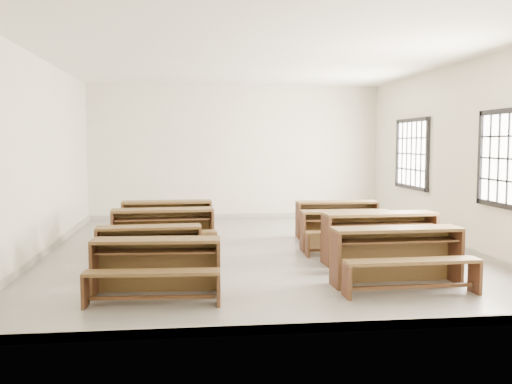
{
  "coord_description": "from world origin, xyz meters",
  "views": [
    {
      "loc": [
        -1.12,
        -9.52,
        1.84
      ],
      "look_at": [
        0.0,
        0.0,
        1.0
      ],
      "focal_mm": 40.0,
      "sensor_mm": 36.0,
      "label": 1
    }
  ],
  "objects": [
    {
      "name": "desk_set_2",
      "position": [
        -1.56,
        -0.14,
        0.43
      ],
      "size": [
        1.71,
        0.96,
        0.75
      ],
      "rotation": [
        0.0,
        0.0,
        0.06
      ],
      "color": "brown",
      "rests_on": "ground"
    },
    {
      "name": "desk_set_4",
      "position": [
        1.52,
        -2.6,
        0.44
      ],
      "size": [
        1.68,
        0.9,
        0.75
      ],
      "rotation": [
        0.0,
        0.0,
        0.02
      ],
      "color": "brown",
      "rests_on": "ground"
    },
    {
      "name": "room",
      "position": [
        0.09,
        0.0,
        2.14
      ],
      "size": [
        8.5,
        8.5,
        3.2
      ],
      "color": "gray",
      "rests_on": "ground"
    },
    {
      "name": "desk_set_3",
      "position": [
        -1.54,
        1.15,
        0.43
      ],
      "size": [
        1.69,
        0.93,
        0.75
      ],
      "rotation": [
        0.0,
        0.0,
        0.04
      ],
      "color": "brown",
      "rests_on": "ground"
    },
    {
      "name": "desk_set_1",
      "position": [
        -1.69,
        -1.47,
        0.38
      ],
      "size": [
        1.49,
        0.82,
        0.66
      ],
      "rotation": [
        0.0,
        0.0,
        0.04
      ],
      "color": "brown",
      "rests_on": "ground"
    },
    {
      "name": "desk_set_0",
      "position": [
        -1.52,
        -2.73,
        0.4
      ],
      "size": [
        1.57,
        0.88,
        0.69
      ],
      "rotation": [
        0.0,
        0.0,
        -0.06
      ],
      "color": "brown",
      "rests_on": "ground"
    },
    {
      "name": "desk_set_5",
      "position": [
        1.75,
        -1.28,
        0.45
      ],
      "size": [
        1.77,
        0.98,
        0.78
      ],
      "rotation": [
        0.0,
        0.0,
        0.05
      ],
      "color": "brown",
      "rests_on": "ground"
    },
    {
      "name": "desk_set_7",
      "position": [
        1.71,
        1.12,
        0.41
      ],
      "size": [
        1.58,
        0.85,
        0.7
      ],
      "rotation": [
        0.0,
        0.0,
        -0.02
      ],
      "color": "brown",
      "rests_on": "ground"
    },
    {
      "name": "desk_set_6",
      "position": [
        1.52,
        -0.22,
        0.4
      ],
      "size": [
        1.54,
        0.83,
        0.69
      ],
      "rotation": [
        0.0,
        0.0,
        -0.03
      ],
      "color": "brown",
      "rests_on": "ground"
    }
  ]
}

